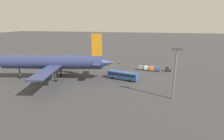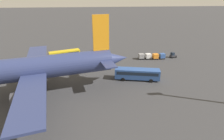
% 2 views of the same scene
% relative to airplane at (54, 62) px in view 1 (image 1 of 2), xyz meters
% --- Properties ---
extents(ground_plane, '(600.00, 600.00, 0.00)m').
position_rel_airplane_xyz_m(ground_plane, '(-14.82, -30.35, -6.76)').
color(ground_plane, '#38383A').
extents(airplane, '(48.77, 41.83, 17.97)m').
position_rel_airplane_xyz_m(airplane, '(0.00, 0.00, 0.00)').
color(airplane, navy).
rests_on(airplane, ground).
extents(shuttle_bus_near, '(11.20, 5.77, 3.25)m').
position_rel_airplane_xyz_m(shuttle_bus_near, '(-4.86, -25.17, -4.81)').
color(shuttle_bus_near, gold).
rests_on(shuttle_bus_near, ground).
extents(shuttle_bus_far, '(12.59, 5.64, 3.21)m').
position_rel_airplane_xyz_m(shuttle_bus_far, '(-26.86, -5.08, -4.83)').
color(shuttle_bus_far, '#2D5199').
rests_on(shuttle_bus_far, ground).
extents(baggage_tug, '(2.65, 2.13, 2.10)m').
position_rel_airplane_xyz_m(baggage_tug, '(-45.37, -21.69, -5.82)').
color(baggage_tug, '#333338').
rests_on(baggage_tug, ground).
extents(worker_person, '(0.38, 0.38, 1.74)m').
position_rel_airplane_xyz_m(worker_person, '(-20.58, -31.53, -5.89)').
color(worker_person, '#1E1E2D').
rests_on(worker_person, ground).
extents(cargo_cart_blue, '(2.11, 1.82, 2.06)m').
position_rel_airplane_xyz_m(cargo_cart_blue, '(-40.68, -20.80, -5.57)').
color(cargo_cart_blue, '#38383D').
rests_on(cargo_cart_blue, ground).
extents(cargo_cart_orange, '(2.11, 1.82, 2.06)m').
position_rel_airplane_xyz_m(cargo_cart_orange, '(-38.07, -20.71, -5.57)').
color(cargo_cart_orange, '#38383D').
rests_on(cargo_cart_orange, ground).
extents(cargo_cart_white, '(2.11, 1.82, 2.06)m').
position_rel_airplane_xyz_m(cargo_cart_white, '(-35.46, -21.22, -5.57)').
color(cargo_cart_white, '#38383D').
rests_on(cargo_cart_white, ground).
extents(cargo_cart_grey, '(2.11, 1.82, 2.06)m').
position_rel_airplane_xyz_m(cargo_cart_grey, '(-32.86, -21.47, -5.57)').
color(cargo_cart_grey, '#38383D').
rests_on(cargo_cart_grey, ground).
extents(light_pole, '(2.80, 0.70, 15.44)m').
position_rel_airplane_xyz_m(light_pole, '(-44.43, 9.45, 2.87)').
color(light_pole, slate).
rests_on(light_pole, ground).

